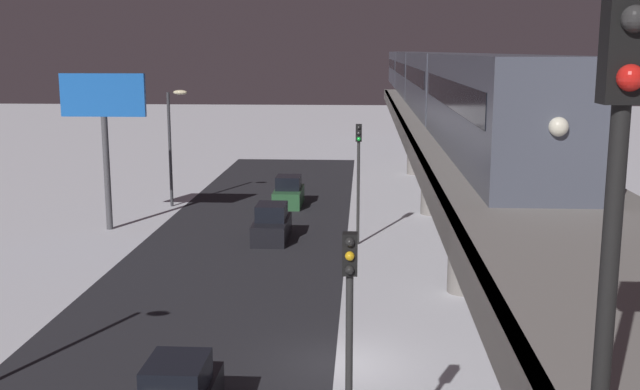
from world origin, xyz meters
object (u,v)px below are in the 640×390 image
Objects in this scene: sedan_black_2 at (272,225)px; traffic_light_mid at (358,166)px; commercial_billboard at (104,111)px; subway_train at (426,76)px; rail_signal at (619,149)px; sedan_green_2 at (289,193)px; traffic_light_near at (349,333)px.

traffic_light_mid reaches higher than sedan_black_2.
traffic_light_mid is 14.81m from commercial_billboard.
commercial_billboard reaches higher than traffic_light_mid.
traffic_light_mid is at bearing 72.91° from subway_train.
rail_signal is 0.96× the size of sedan_black_2.
subway_train is 18.42× the size of sedan_green_2.
sedan_green_2 is 0.97× the size of sedan_black_2.
rail_signal is 0.62× the size of traffic_light_near.
rail_signal is (2.20, 47.60, 0.95)m from subway_train.
subway_train is 22.62m from commercial_billboard.
rail_signal is 10.59m from traffic_light_near.
subway_train is 47.66m from rail_signal.
subway_train is 16.16m from traffic_light_mid.
sedan_black_2 is at bearing -9.61° from traffic_light_mid.
rail_signal is at bearing 87.36° from subway_train.
subway_train is 12.93m from sedan_green_2.
traffic_light_near is (-4.70, 24.53, 3.40)m from sedan_black_2.
commercial_billboard reaches higher than sedan_black_2.
commercial_billboard is at bearing -64.65° from rail_signal.
traffic_light_near is (4.58, 38.65, -4.20)m from subway_train.
rail_signal reaches higher than subway_train.
rail_signal is 44.19m from sedan_green_2.
traffic_light_near is at bearing -75.06° from rail_signal.
sedan_black_2 is 5.85m from traffic_light_mid.
subway_train is at bearing -107.09° from traffic_light_mid.
sedan_black_2 is at bearing -78.04° from rail_signal.
sedan_black_2 is 0.47× the size of commercial_billboard.
subway_train is at bearing -147.00° from commercial_billboard.
traffic_light_mid is (4.58, 14.92, -4.20)m from subway_train.
traffic_light_near and traffic_light_mid have the same top height.
subway_train is 39.14m from traffic_light_near.
traffic_light_mid reaches higher than sedan_green_2.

